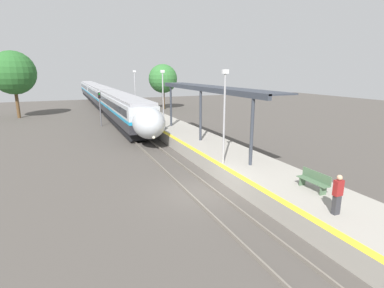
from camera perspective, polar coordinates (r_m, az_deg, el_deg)
ground_plane at (r=16.48m, az=1.76°, el=-9.25°), size 120.00×120.00×0.00m
rail_left at (r=16.19m, az=-0.58°, el=-9.40°), size 0.08×90.00×0.15m
rail_right at (r=16.75m, az=4.02°, el=-8.62°), size 0.08×90.00×0.15m
train at (r=57.06m, az=-16.86°, el=8.82°), size 2.82×68.20×3.70m
platform_right at (r=18.12m, az=12.66°, el=-5.86°), size 4.05×64.00×0.93m
platform_bench at (r=15.42m, az=22.25°, el=-6.39°), size 0.44×1.75×0.89m
person_waiting at (r=13.11m, az=25.98°, el=-8.58°), size 0.36×0.22×1.64m
railway_signal at (r=37.23m, az=-17.12°, el=7.02°), size 0.28×0.28×4.01m
lamppost_near at (r=17.88m, az=6.18°, el=6.20°), size 0.36×0.20×5.60m
lamppost_mid at (r=28.70m, az=-5.54°, el=9.03°), size 0.36×0.20×5.60m
lamppost_far at (r=40.08m, az=-10.79°, el=10.18°), size 0.36×0.20×5.60m
station_canopy at (r=24.17m, az=2.92°, el=10.24°), size 2.02×17.39×4.34m
background_tree_left at (r=48.48m, az=-30.91°, el=11.55°), size 5.89×5.89×9.15m
background_tree_right at (r=52.39m, az=-5.55°, el=12.27°), size 4.84×4.84×7.59m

